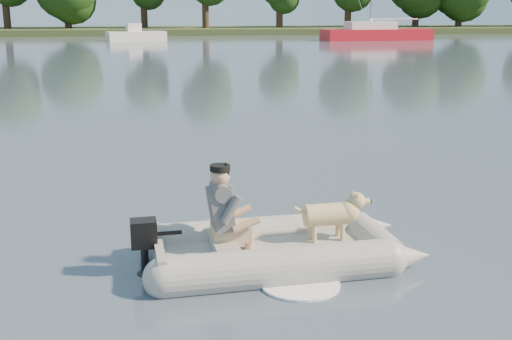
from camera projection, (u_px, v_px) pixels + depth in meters
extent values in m
plane|color=slate|center=(234.00, 281.00, 6.59)|extent=(160.00, 160.00, 0.00)
cube|color=#47512D|center=(169.00, 31.00, 65.98)|extent=(160.00, 12.00, 0.70)
cylinder|color=#332316|center=(6.00, 13.00, 62.43)|extent=(0.70, 0.70, 4.24)
cylinder|color=#332316|center=(68.00, 19.00, 63.68)|extent=(0.70, 0.70, 2.94)
cylinder|color=#332316|center=(144.00, 15.00, 65.21)|extent=(0.70, 0.70, 3.67)
cylinder|color=#332316|center=(205.00, 12.00, 64.25)|extent=(0.70, 0.70, 4.29)
cylinder|color=#332316|center=(279.00, 18.00, 65.68)|extent=(0.70, 0.70, 3.21)
cylinder|color=#332316|center=(348.00, 14.00, 67.20)|extent=(0.70, 0.70, 3.94)
cylinder|color=#332316|center=(416.00, 16.00, 68.55)|extent=(0.70, 0.70, 3.52)
cylinder|color=#332316|center=(459.00, 17.00, 69.02)|extent=(0.70, 0.70, 3.21)
cube|color=red|center=(376.00, 36.00, 53.13)|extent=(9.20, 3.38, 1.13)
cube|color=white|center=(370.00, 26.00, 52.80)|extent=(4.09, 2.32, 0.68)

